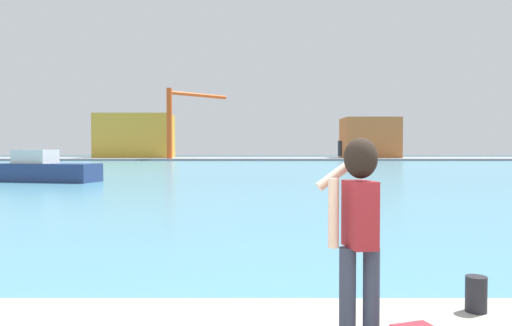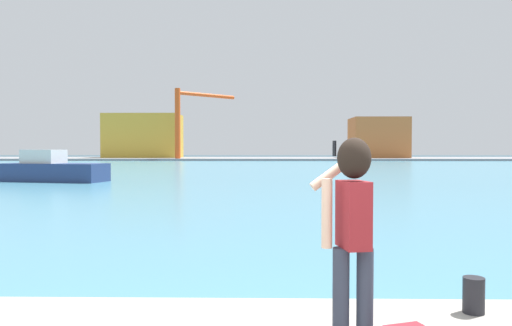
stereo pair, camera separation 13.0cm
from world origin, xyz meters
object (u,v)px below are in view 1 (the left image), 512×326
at_px(boat_moored, 46,170).
at_px(warehouse_right, 371,138).
at_px(harbor_bollard, 478,294).
at_px(port_crane, 181,114).
at_px(person_photographer, 360,218).
at_px(warehouse_left, 136,136).

height_order(boat_moored, warehouse_right, warehouse_right).
height_order(harbor_bollard, port_crane, port_crane).
height_order(warehouse_right, port_crane, port_crane).
distance_m(person_photographer, boat_moored, 30.92).
distance_m(person_photographer, harbor_bollard, 1.82).
relative_size(person_photographer, warehouse_right, 0.16).
bearing_deg(harbor_bollard, boat_moored, 121.15).
height_order(person_photographer, warehouse_right, warehouse_right).
xyz_separation_m(warehouse_right, port_crane, (-36.79, -6.93, 4.31)).
bearing_deg(boat_moored, port_crane, 102.50).
relative_size(boat_moored, port_crane, 0.55).
height_order(warehouse_left, warehouse_right, warehouse_left).
xyz_separation_m(harbor_bollard, boat_moored, (-15.97, 26.43, 0.10)).
xyz_separation_m(boat_moored, warehouse_right, (36.39, 64.56, 3.55)).
relative_size(person_photographer, port_crane, 0.14).
height_order(person_photographer, harbor_bollard, person_photographer).
relative_size(person_photographer, harbor_bollard, 4.84).
height_order(person_photographer, port_crane, port_crane).
xyz_separation_m(person_photographer, harbor_bollard, (1.37, 0.81, -0.89)).
distance_m(warehouse_left, warehouse_right, 47.06).
xyz_separation_m(harbor_bollard, warehouse_left, (-26.63, 92.12, 4.07)).
bearing_deg(person_photographer, warehouse_right, -24.22).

